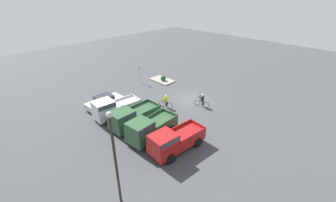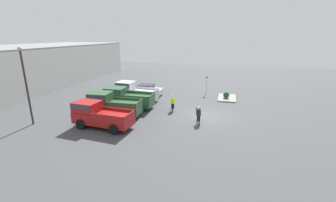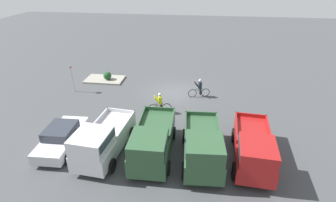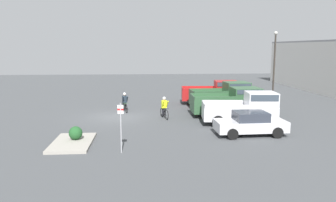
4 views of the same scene
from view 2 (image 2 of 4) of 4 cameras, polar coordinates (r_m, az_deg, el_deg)
ground_plane at (r=22.64m, az=9.78°, el=-3.74°), size 80.00×80.00×0.00m
pickup_truck_0 at (r=20.27m, az=-17.23°, el=-3.28°), size 2.44×5.33×2.18m
pickup_truck_1 at (r=22.61m, az=-14.20°, el=-0.80°), size 2.47×5.12×2.34m
pickup_truck_2 at (r=24.93m, az=-10.68°, el=0.85°), size 2.32×5.31×2.21m
pickup_truck_3 at (r=27.55m, az=-8.74°, el=2.48°), size 2.50×5.15×2.26m
sedan_0 at (r=29.92m, az=-5.58°, el=2.85°), size 2.05×4.32×1.44m
cyclist_0 at (r=23.68m, az=1.20°, el=-0.53°), size 1.77×0.59×1.66m
cyclist_1 at (r=20.48m, az=7.76°, el=-3.52°), size 1.81×0.61×1.61m
fire_lane_sign at (r=30.80m, az=9.76°, el=4.65°), size 0.06×0.30×2.57m
lamppost at (r=22.71m, az=-32.47°, el=4.43°), size 0.36×0.36×6.83m
curb_island at (r=29.31m, az=14.76°, el=0.77°), size 3.59×2.14×0.15m
shrub at (r=28.85m, az=14.57°, el=1.48°), size 0.76×0.76×0.76m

